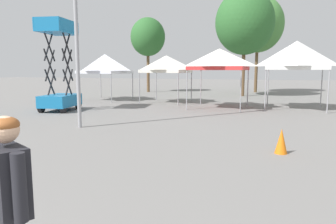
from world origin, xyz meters
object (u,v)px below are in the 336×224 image
(canopy_tent_right_of_center, at_px, (219,59))
(canopy_tent_behind_left, at_px, (166,64))
(canopy_tent_center, at_px, (105,64))
(tree_behind_tents_center, at_px, (245,22))
(tree_behind_tents_left, at_px, (258,24))
(tree_behind_tents_right, at_px, (148,37))
(canopy_tent_far_right, at_px, (297,55))
(scissor_lift, at_px, (60,85))
(traffic_cone_lot_center, at_px, (281,141))
(person_foreground, at_px, (10,202))

(canopy_tent_right_of_center, bearing_deg, canopy_tent_behind_left, 155.05)
(canopy_tent_center, height_order, tree_behind_tents_center, tree_behind_tents_center)
(tree_behind_tents_left, xyz_separation_m, tree_behind_tents_right, (-9.89, -2.93, -1.10))
(canopy_tent_far_right, distance_m, tree_behind_tents_right, 16.14)
(scissor_lift, height_order, tree_behind_tents_left, tree_behind_tents_left)
(tree_behind_tents_right, distance_m, traffic_cone_lot_center, 23.68)
(tree_behind_tents_left, bearing_deg, scissor_lift, -116.34)
(canopy_tent_right_of_center, distance_m, tree_behind_tents_right, 13.97)
(canopy_tent_right_of_center, bearing_deg, person_foreground, -85.87)
(scissor_lift, xyz_separation_m, tree_behind_tents_left, (8.66, 17.49, 4.96))
(tree_behind_tents_left, xyz_separation_m, tree_behind_tents_center, (-0.67, -4.82, -0.45))
(canopy_tent_center, xyz_separation_m, person_foreground, (9.57, -17.56, -1.52))
(person_foreground, bearing_deg, traffic_cone_lot_center, 71.11)
(canopy_tent_right_of_center, distance_m, person_foreground, 15.79)
(person_foreground, bearing_deg, scissor_lift, 126.98)
(scissor_lift, relative_size, person_foreground, 2.61)
(tree_behind_tents_left, xyz_separation_m, traffic_cone_lot_center, (2.31, -22.62, -6.00))
(canopy_tent_center, distance_m, tree_behind_tents_left, 15.41)
(canopy_tent_center, distance_m, canopy_tent_behind_left, 4.65)
(tree_behind_tents_left, bearing_deg, canopy_tent_behind_left, -112.45)
(canopy_tent_far_right, relative_size, tree_behind_tents_left, 0.41)
(tree_behind_tents_center, bearing_deg, canopy_tent_far_right, -64.17)
(canopy_tent_behind_left, height_order, tree_behind_tents_right, tree_behind_tents_right)
(canopy_tent_center, bearing_deg, canopy_tent_behind_left, -1.67)
(tree_behind_tents_center, bearing_deg, tree_behind_tents_left, 82.03)
(canopy_tent_far_right, bearing_deg, tree_behind_tents_left, 103.57)
(tree_behind_tents_right, bearing_deg, scissor_lift, -85.19)
(tree_behind_tents_center, bearing_deg, canopy_tent_behind_left, -121.17)
(canopy_tent_center, xyz_separation_m, tree_behind_tents_right, (-0.41, 8.62, 2.67))
(person_foreground, height_order, tree_behind_tents_left, tree_behind_tents_left)
(canopy_tent_far_right, distance_m, tree_behind_tents_left, 13.18)
(canopy_tent_behind_left, height_order, canopy_tent_far_right, canopy_tent_far_right)
(scissor_lift, bearing_deg, canopy_tent_right_of_center, 27.97)
(canopy_tent_behind_left, distance_m, canopy_tent_far_right, 7.86)
(canopy_tent_center, relative_size, canopy_tent_behind_left, 1.05)
(canopy_tent_center, relative_size, tree_behind_tents_left, 0.36)
(canopy_tent_center, xyz_separation_m, traffic_cone_lot_center, (11.79, -11.08, -2.23))
(canopy_tent_center, height_order, person_foreground, canopy_tent_center)
(scissor_lift, xyz_separation_m, traffic_cone_lot_center, (10.97, -5.14, -1.04))
(person_foreground, distance_m, tree_behind_tents_left, 29.58)
(person_foreground, height_order, tree_behind_tents_center, tree_behind_tents_center)
(canopy_tent_behind_left, relative_size, person_foreground, 1.72)
(scissor_lift, relative_size, tree_behind_tents_left, 0.52)
(person_foreground, xyz_separation_m, tree_behind_tents_left, (-0.09, 29.11, 5.29))
(person_foreground, distance_m, traffic_cone_lot_center, 6.89)
(canopy_tent_center, distance_m, canopy_tent_far_right, 12.50)
(person_foreground, bearing_deg, canopy_tent_center, 118.59)
(canopy_tent_far_right, height_order, traffic_cone_lot_center, canopy_tent_far_right)
(canopy_tent_center, distance_m, scissor_lift, 6.11)
(canopy_tent_center, xyz_separation_m, canopy_tent_far_right, (12.47, -0.83, 0.37))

